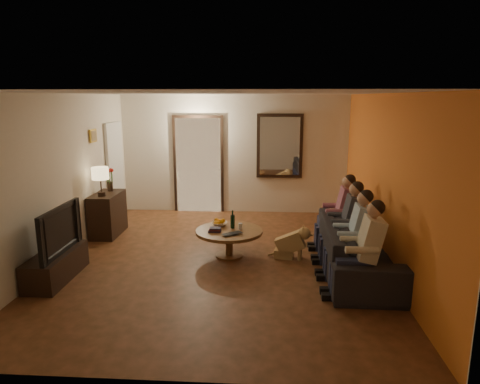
# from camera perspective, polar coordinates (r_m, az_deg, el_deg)

# --- Properties ---
(floor) EXTENTS (5.00, 6.00, 0.01)m
(floor) POSITION_cam_1_polar(r_m,az_deg,el_deg) (6.92, -2.67, -9.03)
(floor) COLOR #402911
(floor) RESTS_ON ground
(ceiling) EXTENTS (5.00, 6.00, 0.01)m
(ceiling) POSITION_cam_1_polar(r_m,az_deg,el_deg) (6.44, -2.91, 13.04)
(ceiling) COLOR white
(ceiling) RESTS_ON back_wall
(back_wall) EXTENTS (5.00, 0.02, 2.60)m
(back_wall) POSITION_cam_1_polar(r_m,az_deg,el_deg) (9.50, -0.78, 5.02)
(back_wall) COLOR beige
(back_wall) RESTS_ON floor
(front_wall) EXTENTS (5.00, 0.02, 2.60)m
(front_wall) POSITION_cam_1_polar(r_m,az_deg,el_deg) (3.69, -7.98, -7.24)
(front_wall) COLOR beige
(front_wall) RESTS_ON floor
(left_wall) EXTENTS (0.02, 6.00, 2.60)m
(left_wall) POSITION_cam_1_polar(r_m,az_deg,el_deg) (7.27, -22.78, 1.72)
(left_wall) COLOR beige
(left_wall) RESTS_ON floor
(right_wall) EXTENTS (0.02, 6.00, 2.60)m
(right_wall) POSITION_cam_1_polar(r_m,az_deg,el_deg) (6.75, 18.81, 1.27)
(right_wall) COLOR beige
(right_wall) RESTS_ON floor
(orange_accent) EXTENTS (0.01, 6.00, 2.60)m
(orange_accent) POSITION_cam_1_polar(r_m,az_deg,el_deg) (6.75, 18.73, 1.27)
(orange_accent) COLOR orange
(orange_accent) RESTS_ON right_wall
(kitchen_doorway) EXTENTS (1.00, 0.06, 2.10)m
(kitchen_doorway) POSITION_cam_1_polar(r_m,az_deg,el_deg) (9.61, -5.55, 3.54)
(kitchen_doorway) COLOR #FFE0A5
(kitchen_doorway) RESTS_ON floor
(door_trim) EXTENTS (1.12, 0.04, 2.22)m
(door_trim) POSITION_cam_1_polar(r_m,az_deg,el_deg) (9.60, -5.56, 3.53)
(door_trim) COLOR black
(door_trim) RESTS_ON floor
(fridge_glimpse) EXTENTS (0.45, 0.03, 1.70)m
(fridge_glimpse) POSITION_cam_1_polar(r_m,az_deg,el_deg) (9.61, -4.05, 2.66)
(fridge_glimpse) COLOR silver
(fridge_glimpse) RESTS_ON floor
(mirror_frame) EXTENTS (1.00, 0.05, 1.40)m
(mirror_frame) POSITION_cam_1_polar(r_m,az_deg,el_deg) (9.42, 5.31, 6.12)
(mirror_frame) COLOR black
(mirror_frame) RESTS_ON back_wall
(mirror_glass) EXTENTS (0.86, 0.02, 1.26)m
(mirror_glass) POSITION_cam_1_polar(r_m,az_deg,el_deg) (9.39, 5.32, 6.10)
(mirror_glass) COLOR white
(mirror_glass) RESTS_ON back_wall
(white_door) EXTENTS (0.06, 0.85, 2.04)m
(white_door) POSITION_cam_1_polar(r_m,az_deg,el_deg) (9.38, -16.28, 2.69)
(white_door) COLOR white
(white_door) RESTS_ON floor
(framed_art) EXTENTS (0.03, 0.28, 0.24)m
(framed_art) POSITION_cam_1_polar(r_m,az_deg,el_deg) (8.36, -19.00, 7.11)
(framed_art) COLOR #B28C33
(framed_art) RESTS_ON left_wall
(art_canvas) EXTENTS (0.01, 0.22, 0.18)m
(art_canvas) POSITION_cam_1_polar(r_m,az_deg,el_deg) (8.36, -18.91, 7.11)
(art_canvas) COLOR brown
(art_canvas) RESTS_ON left_wall
(dresser) EXTENTS (0.45, 0.89, 0.79)m
(dresser) POSITION_cam_1_polar(r_m,az_deg,el_deg) (8.41, -17.23, -2.82)
(dresser) COLOR black
(dresser) RESTS_ON floor
(table_lamp) EXTENTS (0.30, 0.30, 0.54)m
(table_lamp) POSITION_cam_1_polar(r_m,az_deg,el_deg) (8.07, -18.08, 1.34)
(table_lamp) COLOR beige
(table_lamp) RESTS_ON dresser
(flower_vase) EXTENTS (0.14, 0.14, 0.44)m
(flower_vase) POSITION_cam_1_polar(r_m,az_deg,el_deg) (8.48, -16.98, 1.59)
(flower_vase) COLOR #B41A13
(flower_vase) RESTS_ON dresser
(tv_stand) EXTENTS (0.45, 1.19, 0.40)m
(tv_stand) POSITION_cam_1_polar(r_m,az_deg,el_deg) (6.70, -23.31, -9.01)
(tv_stand) COLOR black
(tv_stand) RESTS_ON floor
(tv) EXTENTS (1.16, 0.15, 0.67)m
(tv) POSITION_cam_1_polar(r_m,az_deg,el_deg) (6.53, -23.71, -4.66)
(tv) COLOR black
(tv) RESTS_ON tv_stand
(sofa) EXTENTS (2.51, 1.03, 0.73)m
(sofa) POSITION_cam_1_polar(r_m,az_deg,el_deg) (6.62, 15.32, -7.14)
(sofa) COLOR black
(sofa) RESTS_ON floor
(person_a) EXTENTS (0.60, 0.40, 1.20)m
(person_a) POSITION_cam_1_polar(r_m,az_deg,el_deg) (5.70, 16.26, -7.91)
(person_a) COLOR tan
(person_a) RESTS_ON sofa
(person_b) EXTENTS (0.60, 0.40, 1.20)m
(person_b) POSITION_cam_1_polar(r_m,az_deg,el_deg) (6.25, 15.08, -6.01)
(person_b) COLOR tan
(person_b) RESTS_ON sofa
(person_c) EXTENTS (0.60, 0.40, 1.20)m
(person_c) POSITION_cam_1_polar(r_m,az_deg,el_deg) (6.81, 14.11, -4.42)
(person_c) COLOR tan
(person_c) RESTS_ON sofa
(person_d) EXTENTS (0.60, 0.40, 1.20)m
(person_d) POSITION_cam_1_polar(r_m,az_deg,el_deg) (7.38, 13.29, -3.07)
(person_d) COLOR tan
(person_d) RESTS_ON sofa
(dog) EXTENTS (0.59, 0.33, 0.56)m
(dog) POSITION_cam_1_polar(r_m,az_deg,el_deg) (6.93, 6.73, -6.61)
(dog) COLOR tan
(dog) RESTS_ON floor
(coffee_table) EXTENTS (1.17, 1.17, 0.45)m
(coffee_table) POSITION_cam_1_polar(r_m,az_deg,el_deg) (6.99, -1.46, -6.83)
(coffee_table) COLOR brown
(coffee_table) RESTS_ON floor
(bowl) EXTENTS (0.26, 0.26, 0.06)m
(bowl) POSITION_cam_1_polar(r_m,az_deg,el_deg) (7.13, -2.76, -4.27)
(bowl) COLOR white
(bowl) RESTS_ON coffee_table
(oranges) EXTENTS (0.20, 0.20, 0.08)m
(oranges) POSITION_cam_1_polar(r_m,az_deg,el_deg) (7.11, -2.77, -3.74)
(oranges) COLOR #FF9D15
(oranges) RESTS_ON bowl
(wine_bottle) EXTENTS (0.07, 0.07, 0.31)m
(wine_bottle) POSITION_cam_1_polar(r_m,az_deg,el_deg) (6.96, -0.99, -3.62)
(wine_bottle) COLOR black
(wine_bottle) RESTS_ON coffee_table
(wine_glass) EXTENTS (0.06, 0.06, 0.10)m
(wine_glass) POSITION_cam_1_polar(r_m,az_deg,el_deg) (6.93, 0.05, -4.59)
(wine_glass) COLOR silver
(wine_glass) RESTS_ON coffee_table
(book_stack) EXTENTS (0.20, 0.15, 0.07)m
(book_stack) POSITION_cam_1_polar(r_m,az_deg,el_deg) (6.83, -3.39, -5.01)
(book_stack) COLOR black
(book_stack) RESTS_ON coffee_table
(laptop) EXTENTS (0.39, 0.37, 0.03)m
(laptop) POSITION_cam_1_polar(r_m,az_deg,el_deg) (6.64, -0.82, -5.71)
(laptop) COLOR black
(laptop) RESTS_ON coffee_table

